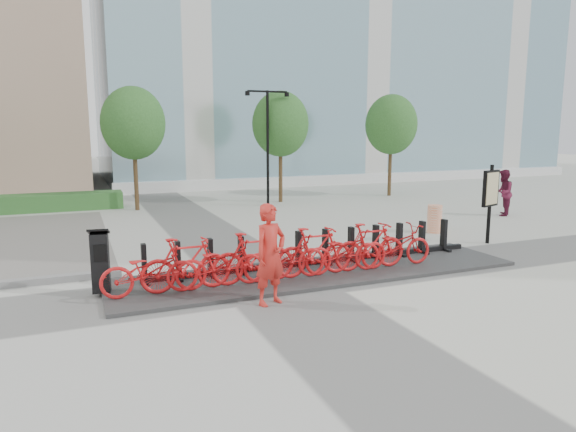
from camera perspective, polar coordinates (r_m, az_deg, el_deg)
name	(u,v)px	position (r m, az deg, el deg)	size (l,w,h in m)	color
ground	(272,283)	(11.33, -1.76, -7.48)	(120.00, 120.00, 0.00)	#B8B9A8
glass_building	(322,12)	(41.23, 3.85, 21.65)	(32.00, 16.00, 24.00)	#668FA4
hedge_b	(47,202)	(23.55, -25.24, 1.37)	(6.00, 1.20, 0.70)	#387732
tree_1	(133,123)	(22.26, -16.82, 9.82)	(2.60, 2.60, 5.10)	#402E18
tree_2	(280,124)	(23.84, -0.85, 10.17)	(2.60, 2.60, 5.10)	#402E18
tree_3	(391,125)	(26.65, 11.40, 9.92)	(2.60, 2.60, 5.10)	#402E18
streetlamp	(268,134)	(22.54, -2.28, 9.05)	(2.00, 0.20, 5.00)	black
dock_pad	(320,272)	(12.09, 3.52, -6.21)	(9.60, 2.40, 0.08)	#353535
dock_rail_posts	(313,248)	(12.41, 2.83, -3.57)	(8.02, 0.50, 0.85)	black
bike_0	(150,270)	(10.52, -15.10, -5.86)	(0.67, 1.91, 1.00)	red
bike_1	(186,264)	(10.62, -11.25, -5.27)	(0.52, 1.85, 1.11)	red
bike_2	(221,263)	(10.79, -7.48, -5.23)	(0.67, 1.91, 1.00)	red
bike_3	(254,257)	(10.97, -3.84, -4.62)	(0.52, 1.85, 1.11)	red
bike_4	(285,257)	(11.23, -0.35, -4.55)	(0.67, 1.91, 1.00)	red
bike_5	(315,251)	(11.50, 2.98, -3.95)	(0.52, 1.85, 1.11)	red
bike_6	(343,251)	(11.84, 6.13, -3.88)	(0.67, 1.91, 1.00)	red
bike_7	(370,246)	(12.18, 9.11, -3.30)	(0.52, 1.85, 1.11)	red
bike_8	(396,246)	(12.58, 11.90, -3.23)	(0.67, 1.91, 1.00)	red
kiosk	(100,261)	(10.98, -20.13, -4.76)	(0.45, 0.40, 1.32)	black
worker_red	(270,254)	(9.79, -1.97, -4.29)	(0.71, 0.47, 1.95)	red
pedestrian	(503,193)	(21.72, 22.78, 2.40)	(0.88, 0.68, 1.81)	#59142D
construction_barrel	(435,219)	(17.42, 15.97, -0.30)	(0.47, 0.47, 0.91)	#FF560C
map_sign	(491,192)	(16.11, 21.59, 2.52)	(0.76, 0.35, 2.33)	black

